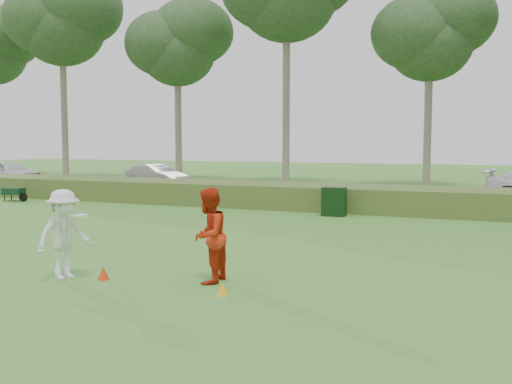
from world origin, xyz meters
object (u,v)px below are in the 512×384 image
at_px(player_white, 64,234).
at_px(utility_cabinet, 334,202).
at_px(cone_orange, 103,273).
at_px(cone_yellow, 222,289).
at_px(player_red, 209,235).
at_px(car_left, 7,172).
at_px(car_mid, 156,176).

bearing_deg(player_white, utility_cabinet, 6.06).
relative_size(cone_orange, cone_yellow, 1.06).
relative_size(player_red, cone_orange, 7.19).
bearing_deg(cone_yellow, utility_cabinet, 95.10).
relative_size(utility_cabinet, car_left, 0.23).
distance_m(player_red, car_mid, 21.26).
xyz_separation_m(player_red, utility_cabinet, (-0.35, 10.09, -0.37)).
bearing_deg(player_red, cone_orange, -77.99).
xyz_separation_m(cone_orange, cone_yellow, (2.55, -0.15, -0.01)).
distance_m(cone_orange, car_mid, 20.71).
height_order(player_white, cone_yellow, player_white).
bearing_deg(car_left, player_white, -127.73).
bearing_deg(cone_orange, car_mid, 119.89).
height_order(player_white, cone_orange, player_white).
bearing_deg(car_mid, player_red, -126.23).
xyz_separation_m(cone_yellow, car_mid, (-12.86, 18.09, 0.60)).
bearing_deg(player_white, cone_yellow, -71.00).
height_order(player_red, utility_cabinet, player_red).
bearing_deg(player_red, utility_cabinet, 177.68).
bearing_deg(car_mid, cone_yellow, -125.98).
relative_size(cone_yellow, utility_cabinet, 0.23).
bearing_deg(car_mid, car_left, 114.80).
bearing_deg(player_white, cone_orange, -56.98).
distance_m(player_white, player_red, 2.77).
height_order(player_red, cone_orange, player_red).
height_order(cone_orange, car_mid, car_mid).
height_order(cone_orange, car_left, car_left).
distance_m(player_white, utility_cabinet, 11.09).
bearing_deg(cone_orange, cone_yellow, -3.27).
relative_size(cone_yellow, car_mid, 0.06).
xyz_separation_m(player_white, car_left, (-19.25, 17.10, -0.05)).
height_order(player_white, utility_cabinet, player_white).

